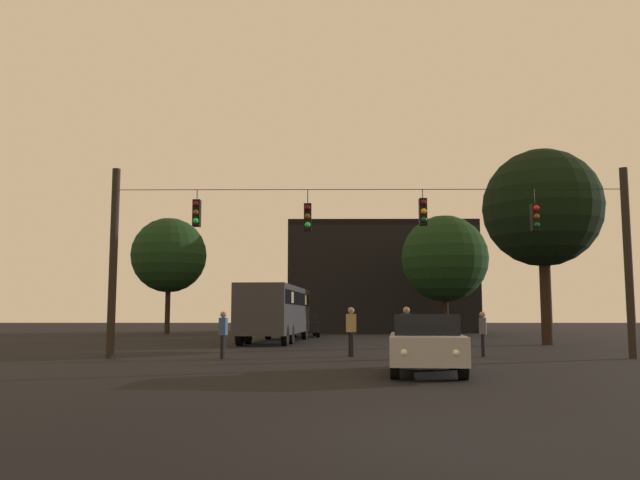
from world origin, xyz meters
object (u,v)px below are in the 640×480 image
object	(u,v)px
car_near_right	(426,342)
tree_left_silhouette	(169,255)
city_bus	(276,308)
tree_right_far	(445,259)
tree_behind_building	(542,208)
pedestrian_crossing_left	(223,332)
pedestrian_crossing_center	(351,328)
pedestrian_near_bus	(407,329)
car_far_left	(305,325)
pedestrian_crossing_right	(483,331)

from	to	relation	value
car_near_right	tree_left_silhouette	size ratio (longest dim) A/B	0.50
city_bus	tree_right_far	size ratio (longest dim) A/B	1.31
car_near_right	tree_right_far	distance (m)	30.36
car_near_right	tree_right_far	xyz separation A→B (m)	(5.91, 29.41, 4.67)
city_bus	tree_behind_building	world-z (taller)	tree_behind_building
city_bus	pedestrian_crossing_left	distance (m)	13.34
pedestrian_crossing_center	city_bus	bearing A→B (deg)	106.71
car_near_right	pedestrian_near_bus	size ratio (longest dim) A/B	2.53
pedestrian_crossing_center	tree_right_far	world-z (taller)	tree_right_far
car_far_left	tree_left_silhouette	size ratio (longest dim) A/B	0.50
pedestrian_crossing_right	tree_behind_building	xyz separation A→B (m)	(5.38, 9.14, 5.96)
pedestrian_near_bus	tree_behind_building	distance (m)	14.45
car_near_right	car_far_left	distance (m)	27.97
pedestrian_crossing_right	tree_right_far	xyz separation A→B (m)	(2.85, 22.72, 4.55)
pedestrian_crossing_right	tree_left_silhouette	size ratio (longest dim) A/B	0.18
pedestrian_crossing_left	pedestrian_crossing_right	size ratio (longest dim) A/B	1.00
tree_behind_building	car_far_left	bearing A→B (deg)	136.45
pedestrian_near_bus	tree_right_far	xyz separation A→B (m)	(5.73, 23.89, 4.45)
city_bus	tree_behind_building	bearing A→B (deg)	-12.79
pedestrian_crossing_center	tree_left_silhouette	bearing A→B (deg)	116.41
car_far_left	pedestrian_crossing_center	world-z (taller)	pedestrian_crossing_center
city_bus	pedestrian_crossing_right	world-z (taller)	city_bus
car_far_left	pedestrian_crossing_right	world-z (taller)	pedestrian_crossing_right
city_bus	pedestrian_crossing_left	xyz separation A→B (m)	(-0.82, -13.28, -0.96)
pedestrian_crossing_left	tree_right_far	xyz separation A→B (m)	(12.03, 23.75, 4.56)
car_near_right	pedestrian_crossing_right	distance (m)	7.36
pedestrian_crossing_center	tree_right_far	xyz separation A→B (m)	(7.57, 22.59, 4.46)
car_far_left	tree_right_far	distance (m)	11.11
pedestrian_crossing_right	car_near_right	bearing A→B (deg)	-114.62
city_bus	pedestrian_crossing_center	distance (m)	12.70
pedestrian_crossing_left	tree_right_far	world-z (taller)	tree_right_far
pedestrian_crossing_right	city_bus	bearing A→B (deg)	124.32
pedestrian_crossing_left	tree_behind_building	world-z (taller)	tree_behind_building
city_bus	tree_left_silhouette	size ratio (longest dim) A/B	1.25
city_bus	pedestrian_crossing_left	bearing A→B (deg)	-93.51
city_bus	car_near_right	size ratio (longest dim) A/B	2.49
car_far_left	pedestrian_near_bus	size ratio (longest dim) A/B	2.52
tree_behind_building	pedestrian_near_bus	bearing A→B (deg)	-128.70
pedestrian_crossing_center	pedestrian_near_bus	world-z (taller)	pedestrian_near_bus
tree_behind_building	tree_right_far	xyz separation A→B (m)	(-2.53, 13.58, -1.41)
car_near_right	tree_right_far	size ratio (longest dim) A/B	0.52
car_far_left	tree_behind_building	xyz separation A→B (m)	(12.47, -11.85, 6.08)
tree_left_silhouette	tree_right_far	size ratio (longest dim) A/B	1.04
tree_left_silhouette	tree_right_far	bearing A→B (deg)	-10.07
car_far_left	pedestrian_crossing_left	bearing A→B (deg)	-95.44
pedestrian_crossing_right	car_far_left	bearing A→B (deg)	108.66
car_far_left	pedestrian_crossing_left	distance (m)	22.11
city_bus	car_near_right	world-z (taller)	city_bus
car_near_right	pedestrian_crossing_left	distance (m)	8.34
pedestrian_near_bus	tree_left_silhouette	bearing A→B (deg)	118.39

